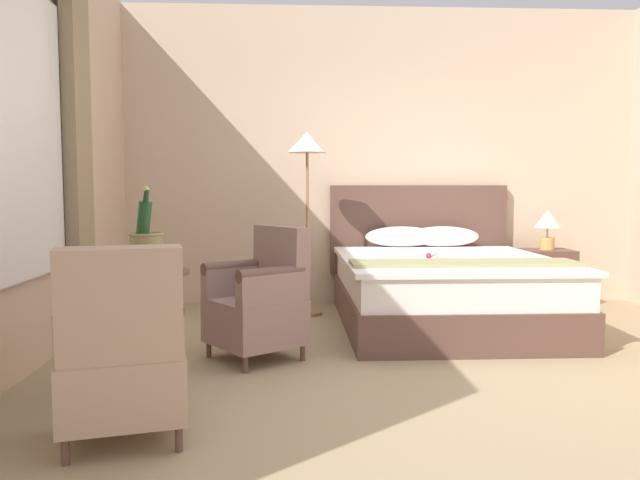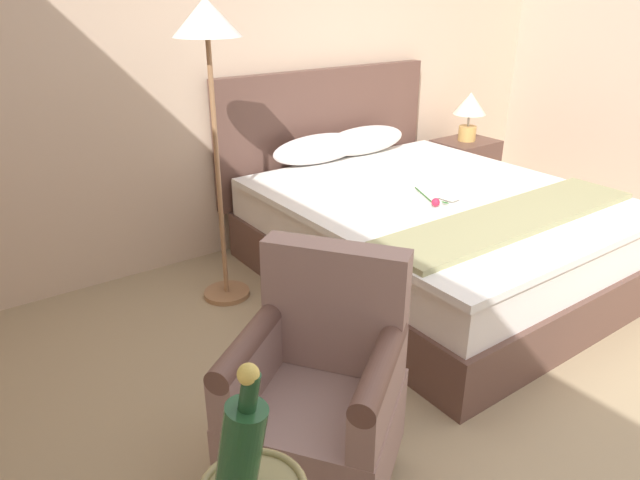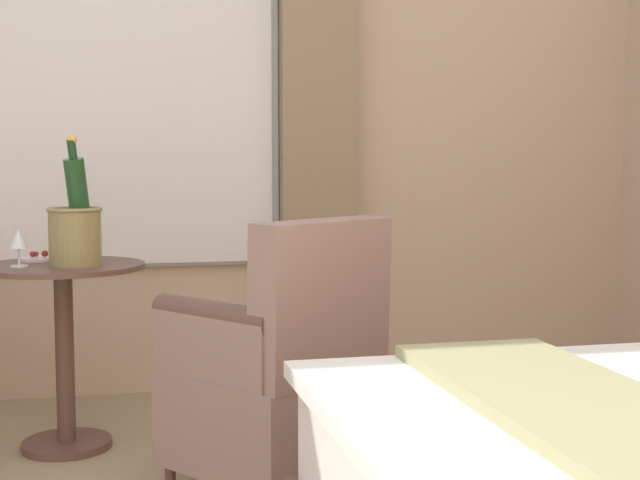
% 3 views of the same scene
% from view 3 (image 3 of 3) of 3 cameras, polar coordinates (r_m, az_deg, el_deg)
% --- Properties ---
extents(wall_window_side, '(0.27, 5.33, 3.03)m').
position_cam_3_polar(wall_window_side, '(4.32, -12.65, 10.25)').
color(wall_window_side, beige).
rests_on(wall_window_side, ground).
extents(side_table_round, '(0.61, 0.61, 0.71)m').
position_cam_3_polar(side_table_round, '(3.54, -16.05, -5.65)').
color(side_table_round, brown).
rests_on(side_table_round, ground).
extents(champagne_bucket, '(0.20, 0.20, 0.48)m').
position_cam_3_polar(champagne_bucket, '(3.44, -15.38, 0.82)').
color(champagne_bucket, olive).
rests_on(champagne_bucket, side_table_round).
extents(wine_glass_near_bucket, '(0.07, 0.07, 0.15)m').
position_cam_3_polar(wine_glass_near_bucket, '(3.66, -15.16, 0.43)').
color(wine_glass_near_bucket, white).
rests_on(wine_glass_near_bucket, side_table_round).
extents(wine_glass_near_edge, '(0.07, 0.07, 0.14)m').
position_cam_3_polar(wine_glass_near_edge, '(3.45, -18.74, -0.04)').
color(wine_glass_near_edge, white).
rests_on(wine_glass_near_edge, side_table_round).
extents(snack_plate, '(0.16, 0.16, 0.04)m').
position_cam_3_polar(snack_plate, '(3.66, -17.44, -1.13)').
color(snack_plate, white).
rests_on(snack_plate, side_table_round).
extents(armchair_by_window, '(0.78, 0.78, 0.92)m').
position_cam_3_polar(armchair_by_window, '(2.93, -2.51, -8.75)').
color(armchair_by_window, brown).
rests_on(armchair_by_window, ground).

